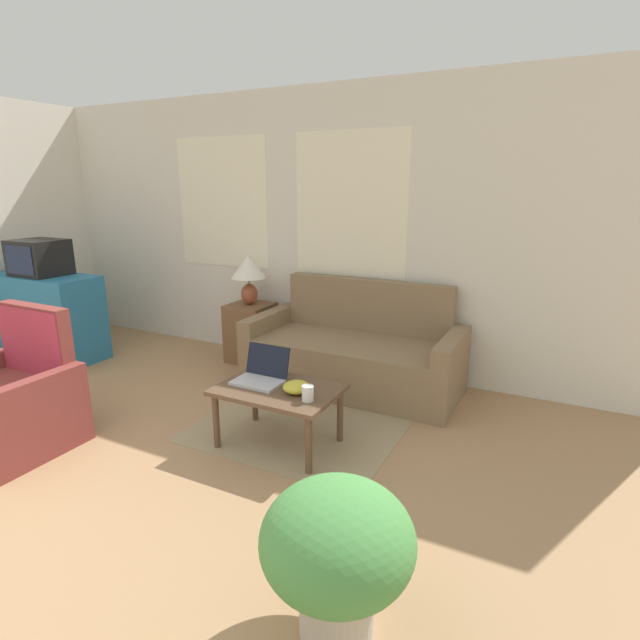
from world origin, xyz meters
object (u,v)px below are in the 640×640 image
object	(u,v)px
coffee_table	(278,395)
snack_bowl	(296,387)
armchair	(11,406)
television	(39,257)
potted_plant	(337,548)
couch	(355,355)
cup_navy	(308,393)
table_lamp	(249,272)
laptop	(261,374)

from	to	relation	value
coffee_table	snack_bowl	distance (m)	0.18
armchair	television	world-z (taller)	television
potted_plant	couch	bearing A→B (deg)	111.49
couch	armchair	world-z (taller)	armchair
cup_navy	couch	bearing A→B (deg)	100.08
armchair	potted_plant	bearing A→B (deg)	-8.02
cup_navy	potted_plant	world-z (taller)	potted_plant
table_lamp	armchair	bearing A→B (deg)	-102.48
television	laptop	xyz separation A→B (m)	(2.92, -0.46, -0.56)
table_lamp	potted_plant	xyz separation A→B (m)	(2.14, -2.52, -0.52)
laptop	snack_bowl	size ratio (longest dim) A/B	1.84
television	laptop	distance (m)	3.01
couch	cup_navy	distance (m)	1.35
armchair	cup_navy	size ratio (longest dim) A/B	9.36
television	coffee_table	bearing A→B (deg)	-9.34
coffee_table	potted_plant	bearing A→B (deg)	-50.08
couch	television	bearing A→B (deg)	-167.08
table_lamp	cup_navy	bearing A→B (deg)	-45.18
armchair	television	size ratio (longest dim) A/B	1.88
laptop	coffee_table	bearing A→B (deg)	-15.14
television	snack_bowl	xyz separation A→B (m)	(3.23, -0.52, -0.58)
television	potted_plant	bearing A→B (deg)	-22.52
couch	potted_plant	distance (m)	2.58
table_lamp	potted_plant	size ratio (longest dim) A/B	0.74
coffee_table	laptop	world-z (taller)	laptop
potted_plant	table_lamp	bearing A→B (deg)	130.30
laptop	potted_plant	size ratio (longest dim) A/B	0.51
table_lamp	snack_bowl	xyz separation A→B (m)	(1.30, -1.36, -0.46)
snack_bowl	cup_navy	bearing A→B (deg)	-31.82
couch	snack_bowl	distance (m)	1.26
television	laptop	size ratio (longest dim) A/B	1.50
cup_navy	potted_plant	distance (m)	1.30
coffee_table	cup_navy	xyz separation A→B (m)	(0.28, -0.09, 0.10)
couch	coffee_table	size ratio (longest dim) A/B	2.29
coffee_table	cup_navy	size ratio (longest dim) A/B	8.11
coffee_table	cup_navy	world-z (taller)	cup_navy
armchair	coffee_table	xyz separation A→B (m)	(1.63, 0.81, 0.08)
table_lamp	laptop	distance (m)	1.69
potted_plant	coffee_table	bearing A→B (deg)	129.92
table_lamp	potted_plant	distance (m)	3.34
snack_bowl	potted_plant	xyz separation A→B (m)	(0.84, -1.16, -0.06)
armchair	cup_navy	xyz separation A→B (m)	(1.90, 0.72, 0.19)
couch	coffee_table	world-z (taller)	couch
coffee_table	potted_plant	distance (m)	1.54
couch	table_lamp	xyz separation A→B (m)	(-1.19, 0.12, 0.64)
couch	armchair	bearing A→B (deg)	-129.34
table_lamp	snack_bowl	size ratio (longest dim) A/B	2.70
television	potted_plant	distance (m)	4.45
laptop	cup_navy	world-z (taller)	laptop
couch	table_lamp	bearing A→B (deg)	174.37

